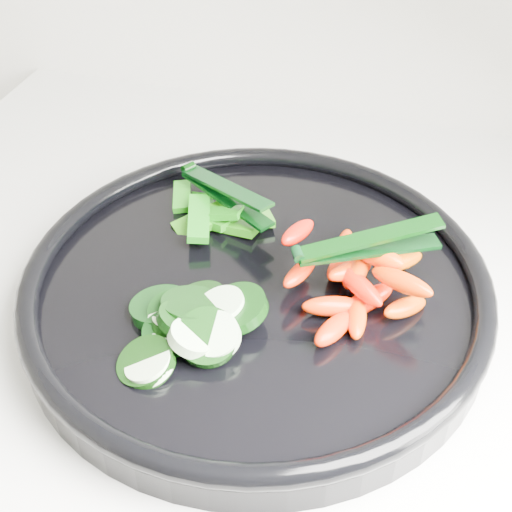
# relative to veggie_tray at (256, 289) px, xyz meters

# --- Properties ---
(veggie_tray) EXTENTS (0.42, 0.42, 0.04)m
(veggie_tray) POSITION_rel_veggie_tray_xyz_m (0.00, 0.00, 0.00)
(veggie_tray) COLOR black
(veggie_tray) RESTS_ON counter
(cucumber_pile) EXTENTS (0.12, 0.12, 0.04)m
(cucumber_pile) POSITION_rel_veggie_tray_xyz_m (-0.04, -0.06, 0.01)
(cucumber_pile) COLOR black
(cucumber_pile) RESTS_ON veggie_tray
(carrot_pile) EXTENTS (0.13, 0.15, 0.06)m
(carrot_pile) POSITION_rel_veggie_tray_xyz_m (0.08, 0.01, 0.02)
(carrot_pile) COLOR red
(carrot_pile) RESTS_ON veggie_tray
(pepper_pile) EXTENTS (0.11, 0.09, 0.03)m
(pepper_pile) POSITION_rel_veggie_tray_xyz_m (-0.06, 0.07, 0.01)
(pepper_pile) COLOR #176409
(pepper_pile) RESTS_ON veggie_tray
(tong_carrot) EXTENTS (0.11, 0.06, 0.02)m
(tong_carrot) POSITION_rel_veggie_tray_xyz_m (0.08, 0.01, 0.05)
(tong_carrot) COLOR black
(tong_carrot) RESTS_ON carrot_pile
(tong_pepper) EXTENTS (0.10, 0.07, 0.02)m
(tong_pepper) POSITION_rel_veggie_tray_xyz_m (-0.05, 0.08, 0.03)
(tong_pepper) COLOR black
(tong_pepper) RESTS_ON pepper_pile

